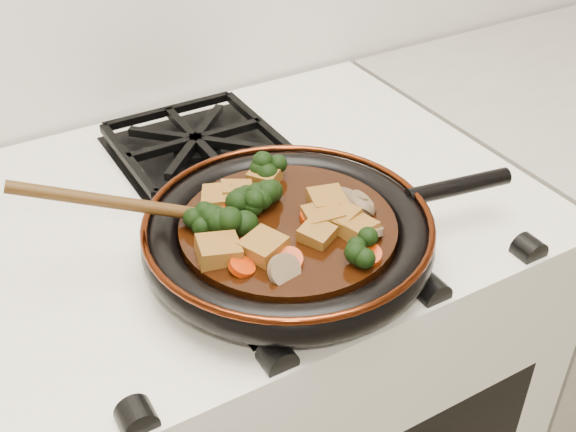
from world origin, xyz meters
TOP-DOWN VIEW (x-y plane):
  - stove at (0.00, 1.69)m, footprint 0.76×0.60m
  - burner_grate_front at (0.00, 1.55)m, footprint 0.23×0.23m
  - burner_grate_back at (0.00, 1.83)m, footprint 0.23×0.23m
  - skillet at (-0.01, 1.54)m, footprint 0.46×0.34m
  - braising_sauce at (-0.01, 1.54)m, footprint 0.25×0.25m
  - tofu_cube_0 at (0.04, 1.49)m, footprint 0.05×0.05m
  - tofu_cube_1 at (-0.04, 1.62)m, footprint 0.05×0.05m
  - tofu_cube_2 at (-0.11, 1.53)m, footprint 0.06×0.05m
  - tofu_cube_3 at (0.01, 1.63)m, footprint 0.05×0.05m
  - tofu_cube_4 at (0.04, 1.54)m, footprint 0.05×0.05m
  - tofu_cube_5 at (-0.06, 1.62)m, footprint 0.05×0.05m
  - tofu_cube_6 at (0.04, 1.51)m, footprint 0.05×0.05m
  - tofu_cube_7 at (0.02, 1.52)m, footprint 0.05×0.05m
  - tofu_cube_8 at (0.00, 1.50)m, footprint 0.05×0.05m
  - tofu_cube_9 at (-0.06, 1.51)m, footprint 0.05×0.05m
  - broccoli_floret_0 at (0.02, 1.64)m, footprint 0.07×0.08m
  - broccoli_floret_1 at (-0.02, 1.59)m, footprint 0.08×0.08m
  - broccoli_floret_2 at (-0.04, 1.58)m, footprint 0.08×0.08m
  - broccoli_floret_3 at (-0.07, 1.56)m, footprint 0.08×0.08m
  - broccoli_floret_4 at (0.03, 1.44)m, footprint 0.08×0.07m
  - broccoli_floret_5 at (-0.10, 1.58)m, footprint 0.08×0.08m
  - carrot_coin_0 at (-0.05, 1.48)m, footprint 0.03×0.03m
  - carrot_coin_1 at (-0.05, 1.60)m, footprint 0.03×0.03m
  - carrot_coin_2 at (-0.10, 1.49)m, footprint 0.03×0.03m
  - carrot_coin_3 at (0.03, 1.44)m, footprint 0.03×0.03m
  - carrot_coin_4 at (0.02, 1.53)m, footprint 0.03×0.03m
  - carrot_coin_5 at (-0.09, 1.53)m, footprint 0.03×0.03m
  - mushroom_slice_0 at (0.08, 1.52)m, footprint 0.04×0.04m
  - mushroom_slice_1 at (0.08, 1.52)m, footprint 0.05×0.05m
  - mushroom_slice_2 at (0.05, 1.48)m, footprint 0.05×0.05m
  - mushroom_slice_3 at (-0.06, 1.46)m, footprint 0.04×0.03m
  - mushroom_slice_4 at (0.08, 1.54)m, footprint 0.04×0.04m
  - wooden_spoon at (-0.14, 1.61)m, footprint 0.14×0.07m

SIDE VIEW (x-z plane):
  - stove at x=0.00m, z-range 0.00..0.90m
  - burner_grate_front at x=0.00m, z-range 0.90..0.93m
  - burner_grate_back at x=0.00m, z-range 0.90..0.93m
  - skillet at x=-0.01m, z-range 0.92..0.97m
  - braising_sauce at x=-0.01m, z-range 0.94..0.96m
  - carrot_coin_0 at x=-0.05m, z-range 0.95..0.97m
  - carrot_coin_1 at x=-0.05m, z-range 0.96..0.97m
  - carrot_coin_2 at x=-0.10m, z-range 0.95..0.98m
  - carrot_coin_3 at x=0.03m, z-range 0.96..0.97m
  - carrot_coin_4 at x=0.02m, z-range 0.96..0.97m
  - carrot_coin_5 at x=-0.09m, z-range 0.95..0.97m
  - mushroom_slice_0 at x=0.08m, z-range 0.95..0.98m
  - mushroom_slice_1 at x=0.08m, z-range 0.95..0.98m
  - mushroom_slice_2 at x=0.05m, z-range 0.95..0.98m
  - mushroom_slice_3 at x=-0.06m, z-range 0.95..0.98m
  - mushroom_slice_4 at x=0.08m, z-range 0.95..0.98m
  - tofu_cube_5 at x=-0.06m, z-range 0.95..0.98m
  - tofu_cube_8 at x=0.00m, z-range 0.95..0.98m
  - tofu_cube_1 at x=-0.04m, z-range 0.95..0.98m
  - tofu_cube_3 at x=0.01m, z-range 0.95..0.98m
  - tofu_cube_0 at x=0.04m, z-range 0.95..0.98m
  - tofu_cube_6 at x=0.04m, z-range 0.95..0.98m
  - tofu_cube_7 at x=0.02m, z-range 0.95..0.98m
  - tofu_cube_4 at x=0.04m, z-range 0.96..0.98m
  - broccoli_floret_5 at x=-0.10m, z-range 0.94..0.99m
  - tofu_cube_2 at x=-0.11m, z-range 0.95..0.98m
  - tofu_cube_9 at x=-0.06m, z-range 0.95..0.98m
  - broccoli_floret_3 at x=-0.07m, z-range 0.93..1.00m
  - broccoli_floret_4 at x=0.03m, z-range 0.94..1.00m
  - broccoli_floret_1 at x=-0.02m, z-range 0.94..1.00m
  - broccoli_floret_2 at x=-0.04m, z-range 0.93..1.00m
  - broccoli_floret_0 at x=0.02m, z-range 0.94..1.00m
  - wooden_spoon at x=-0.14m, z-range 0.87..1.10m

